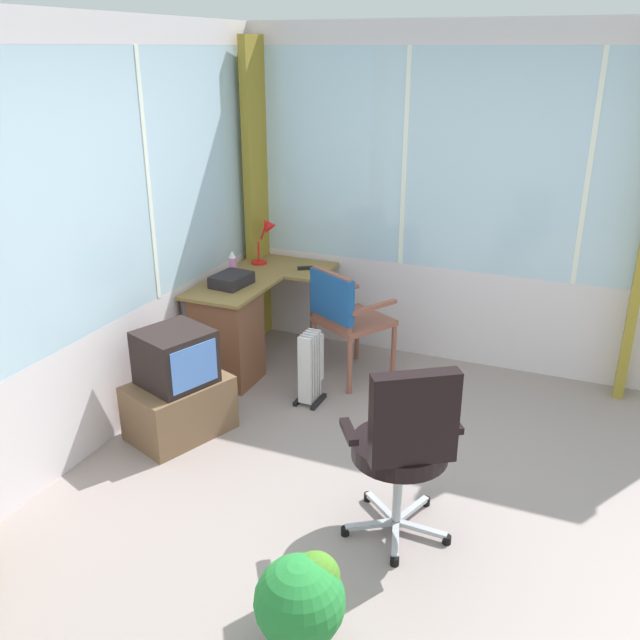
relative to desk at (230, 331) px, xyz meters
The scene contains 14 objects.
ground 2.12m from the desk, 124.60° to the right, with size 5.33×5.00×0.06m, color gray.
north_window_panel 1.52m from the desk, 164.87° to the left, with size 4.33×0.07×2.61m.
east_window_panel 2.19m from the desk, 59.31° to the right, with size 0.07×4.00×2.61m.
curtain_corner 1.25m from the desk, 12.06° to the left, with size 0.32×0.07×2.51m, color olive.
desk is the anchor object (origin of this frame).
desk_lamp 0.95m from the desk, ahead, with size 0.23×0.20×0.37m.
tv_remote 0.84m from the desk, 26.51° to the right, with size 0.04×0.15×0.02m, color black.
spray_bottle 0.53m from the desk, 21.88° to the left, with size 0.06×0.06×0.22m.
paper_tray 0.39m from the desk, 11.76° to the left, with size 0.30×0.23×0.09m, color black.
wooden_armchair 0.88m from the desk, 70.06° to the right, with size 0.66×0.66×0.89m.
office_chair 2.21m from the desk, 126.93° to the right, with size 0.60×0.61×1.02m.
tv_on_stand 0.88m from the desk, behind, with size 0.75×0.64×0.74m.
space_heater 0.75m from the desk, 98.85° to the right, with size 0.27×0.18×0.54m.
potted_plant 2.69m from the desk, 144.08° to the right, with size 0.39×0.39×0.46m.
Camera 1 is at (-3.00, -0.79, 2.41)m, focal length 38.28 mm.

